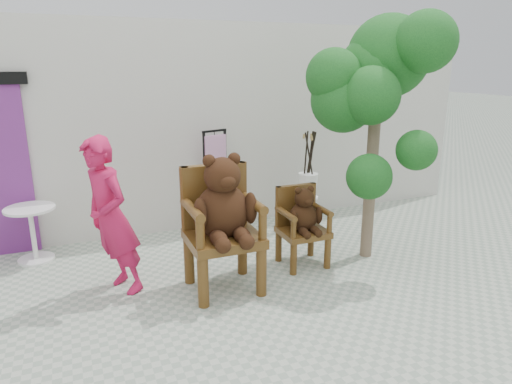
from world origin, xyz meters
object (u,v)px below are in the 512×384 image
chair_small (302,218)px  stool_bucket (308,185)px  person (111,218)px  display_stand (216,193)px  tree (375,77)px  cafe_table (32,228)px  chair_big (222,212)px

chair_small → stool_bucket: stool_bucket is taller
person → display_stand: size_ratio=1.14×
display_stand → stool_bucket: bearing=-28.3°
chair_small → display_stand: (-0.63, 1.52, -0.01)m
display_stand → person: bearing=-155.0°
tree → display_stand: bearing=136.3°
cafe_table → chair_big: bearing=-38.9°
chair_small → stool_bucket: bearing=58.8°
display_stand → tree: tree is taller
person → display_stand: person is taller
cafe_table → stool_bucket: bearing=-1.7°
chair_big → chair_small: bearing=12.0°
cafe_table → stool_bucket: size_ratio=0.48×
display_stand → chair_big: bearing=-122.2°
chair_big → chair_small: size_ratio=1.52×
chair_big → cafe_table: (-1.98, 1.60, -0.44)m
stool_bucket → person: bearing=-158.7°
stool_bucket → tree: tree is taller
chair_big → tree: size_ratio=0.51×
chair_small → stool_bucket: (0.76, 1.25, 0.04)m
stool_bucket → tree: size_ratio=0.48×
chair_small → display_stand: bearing=112.4°
display_stand → tree: 2.75m
chair_big → chair_small: (1.10, 0.23, -0.28)m
chair_big → chair_small: 1.16m
chair_big → display_stand: bearing=74.9°
cafe_table → tree: bearing=-18.4°
person → stool_bucket: person is taller
chair_big → person: person is taller
person → chair_big: bearing=47.6°
chair_small → display_stand: display_stand is taller
display_stand → cafe_table: bearing=166.6°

